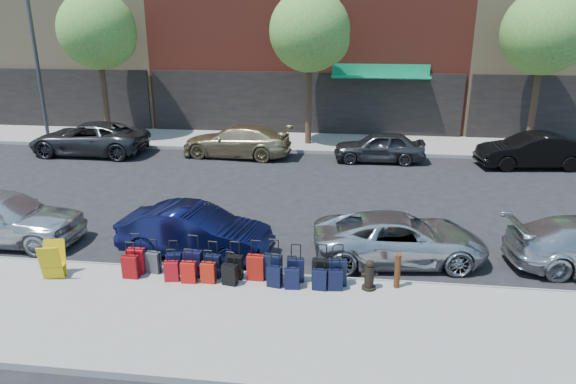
# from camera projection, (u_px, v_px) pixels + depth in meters

# --- Properties ---
(ground) EXTENTS (120.00, 120.00, 0.00)m
(ground) POSITION_uv_depth(u_px,v_px,m) (267.00, 212.00, 16.91)
(ground) COLOR black
(ground) RESTS_ON ground
(sidewalk_near) EXTENTS (60.00, 4.00, 0.15)m
(sidewalk_near) POSITION_uv_depth(u_px,v_px,m) (217.00, 319.00, 10.77)
(sidewalk_near) COLOR gray
(sidewalk_near) RESTS_ON ground
(sidewalk_far) EXTENTS (60.00, 4.00, 0.15)m
(sidewalk_far) POSITION_uv_depth(u_px,v_px,m) (299.00, 142.00, 26.28)
(sidewalk_far) COLOR gray
(sidewalk_far) RESTS_ON ground
(curb_near) EXTENTS (60.00, 0.08, 0.15)m
(curb_near) POSITION_uv_depth(u_px,v_px,m) (238.00, 274.00, 12.67)
(curb_near) COLOR gray
(curb_near) RESTS_ON ground
(curb_far) EXTENTS (60.00, 0.08, 0.15)m
(curb_far) POSITION_uv_depth(u_px,v_px,m) (295.00, 151.00, 24.38)
(curb_far) COLOR gray
(curb_far) RESTS_ON ground
(tree_left) EXTENTS (3.80, 3.80, 7.27)m
(tree_left) POSITION_uv_depth(u_px,v_px,m) (100.00, 33.00, 25.28)
(tree_left) COLOR black
(tree_left) RESTS_ON sidewalk_far
(tree_center) EXTENTS (3.80, 3.80, 7.27)m
(tree_center) POSITION_uv_depth(u_px,v_px,m) (312.00, 33.00, 24.03)
(tree_center) COLOR black
(tree_center) RESTS_ON sidewalk_far
(tree_right) EXTENTS (3.80, 3.80, 7.27)m
(tree_right) POSITION_uv_depth(u_px,v_px,m) (548.00, 34.00, 22.78)
(tree_right) COLOR black
(tree_right) RESTS_ON sidewalk_far
(streetlight) EXTENTS (2.59, 0.18, 8.00)m
(streetlight) POSITION_uv_depth(u_px,v_px,m) (39.00, 49.00, 25.21)
(streetlight) COLOR #333338
(streetlight) RESTS_ON sidewalk_far
(suitcase_front_0) EXTENTS (0.42, 0.24, 1.01)m
(suitcase_front_0) POSITION_uv_depth(u_px,v_px,m) (136.00, 261.00, 12.50)
(suitcase_front_0) COLOR #A40A14
(suitcase_front_0) RESTS_ON sidewalk_near
(suitcase_front_1) EXTENTS (0.38, 0.25, 0.86)m
(suitcase_front_1) POSITION_uv_depth(u_px,v_px,m) (153.00, 262.00, 12.53)
(suitcase_front_1) COLOR #3B3B40
(suitcase_front_1) RESTS_ON sidewalk_near
(suitcase_front_2) EXTENTS (0.38, 0.26, 0.86)m
(suitcase_front_2) POSITION_uv_depth(u_px,v_px,m) (174.00, 264.00, 12.45)
(suitcase_front_2) COLOR black
(suitcase_front_2) RESTS_ON sidewalk_near
(suitcase_front_3) EXTENTS (0.44, 0.26, 1.04)m
(suitcase_front_3) POSITION_uv_depth(u_px,v_px,m) (193.00, 263.00, 12.34)
(suitcase_front_3) COLOR black
(suitcase_front_3) RESTS_ON sidewalk_near
(suitcase_front_4) EXTENTS (0.39, 0.24, 0.91)m
(suitcase_front_4) POSITION_uv_depth(u_px,v_px,m) (213.00, 266.00, 12.30)
(suitcase_front_4) COLOR black
(suitcase_front_4) RESTS_ON sidewalk_near
(suitcase_front_5) EXTENTS (0.40, 0.24, 0.93)m
(suitcase_front_5) POSITION_uv_depth(u_px,v_px,m) (235.00, 267.00, 12.24)
(suitcase_front_5) COLOR black
(suitcase_front_5) RESTS_ON sidewalk_near
(suitcase_front_6) EXTENTS (0.41, 0.23, 0.99)m
(suitcase_front_6) POSITION_uv_depth(u_px,v_px,m) (256.00, 267.00, 12.17)
(suitcase_front_6) COLOR #9A1109
(suitcase_front_6) RESTS_ON sidewalk_near
(suitcase_front_7) EXTENTS (0.44, 0.28, 1.01)m
(suitcase_front_7) POSITION_uv_depth(u_px,v_px,m) (273.00, 267.00, 12.17)
(suitcase_front_7) COLOR black
(suitcase_front_7) RESTS_ON sidewalk_near
(suitcase_front_8) EXTENTS (0.40, 0.23, 0.94)m
(suitcase_front_8) POSITION_uv_depth(u_px,v_px,m) (296.00, 270.00, 12.08)
(suitcase_front_8) COLOR black
(suitcase_front_8) RESTS_ON sidewalk_near
(suitcase_front_9) EXTENTS (0.42, 0.25, 0.98)m
(suitcase_front_9) POSITION_uv_depth(u_px,v_px,m) (321.00, 271.00, 11.99)
(suitcase_front_9) COLOR black
(suitcase_front_9) RESTS_ON sidewalk_near
(suitcase_front_10) EXTENTS (0.44, 0.28, 1.01)m
(suitcase_front_10) POSITION_uv_depth(u_px,v_px,m) (338.00, 272.00, 11.92)
(suitcase_front_10) COLOR black
(suitcase_front_10) RESTS_ON sidewalk_near
(suitcase_back_0) EXTENTS (0.38, 0.23, 0.90)m
(suitcase_back_0) POSITION_uv_depth(u_px,v_px,m) (131.00, 267.00, 12.27)
(suitcase_back_0) COLOR maroon
(suitcase_back_0) RESTS_ON sidewalk_near
(suitcase_back_2) EXTENTS (0.36, 0.25, 0.79)m
(suitcase_back_2) POSITION_uv_depth(u_px,v_px,m) (172.00, 271.00, 12.13)
(suitcase_back_2) COLOR #9E0A12
(suitcase_back_2) RESTS_ON sidewalk_near
(suitcase_back_3) EXTENTS (0.36, 0.21, 0.83)m
(suitcase_back_3) POSITION_uv_depth(u_px,v_px,m) (189.00, 272.00, 12.05)
(suitcase_back_3) COLOR #B4120B
(suitcase_back_3) RESTS_ON sidewalk_near
(suitcase_back_4) EXTENTS (0.34, 0.20, 0.81)m
(suitcase_back_4) POSITION_uv_depth(u_px,v_px,m) (208.00, 273.00, 12.05)
(suitcase_back_4) COLOR #A7190A
(suitcase_back_4) RESTS_ON sidewalk_near
(suitcase_back_5) EXTENTS (0.37, 0.26, 0.81)m
(suitcase_back_5) POSITION_uv_depth(u_px,v_px,m) (230.00, 274.00, 11.95)
(suitcase_back_5) COLOR black
(suitcase_back_5) RESTS_ON sidewalk_near
(suitcase_back_7) EXTENTS (0.37, 0.26, 0.80)m
(suitcase_back_7) POSITION_uv_depth(u_px,v_px,m) (275.00, 276.00, 11.87)
(suitcase_back_7) COLOR black
(suitcase_back_7) RESTS_ON sidewalk_near
(suitcase_back_8) EXTENTS (0.35, 0.22, 0.80)m
(suitcase_back_8) POSITION_uv_depth(u_px,v_px,m) (292.00, 278.00, 11.78)
(suitcase_back_8) COLOR black
(suitcase_back_8) RESTS_ON sidewalk_near
(suitcase_back_9) EXTENTS (0.34, 0.22, 0.79)m
(suitcase_back_9) POSITION_uv_depth(u_px,v_px,m) (320.00, 280.00, 11.73)
(suitcase_back_9) COLOR black
(suitcase_back_9) RESTS_ON sidewalk_near
(suitcase_back_10) EXTENTS (0.35, 0.23, 0.79)m
(suitcase_back_10) POSITION_uv_depth(u_px,v_px,m) (335.00, 280.00, 11.72)
(suitcase_back_10) COLOR black
(suitcase_back_10) RESTS_ON sidewalk_near
(fire_hydrant) EXTENTS (0.37, 0.33, 0.73)m
(fire_hydrant) POSITION_uv_depth(u_px,v_px,m) (369.00, 276.00, 11.73)
(fire_hydrant) COLOR black
(fire_hydrant) RESTS_ON sidewalk_near
(bollard) EXTENTS (0.15, 0.15, 0.83)m
(bollard) POSITION_uv_depth(u_px,v_px,m) (398.00, 270.00, 11.76)
(bollard) COLOR #38190C
(bollard) RESTS_ON sidewalk_near
(display_rack) EXTENTS (0.60, 0.64, 0.89)m
(display_rack) POSITION_uv_depth(u_px,v_px,m) (53.00, 261.00, 12.22)
(display_rack) COLOR gold
(display_rack) RESTS_ON sidewalk_near
(car_near_0) EXTENTS (4.53, 1.83, 1.54)m
(car_near_0) POSITION_uv_depth(u_px,v_px,m) (2.00, 217.00, 14.44)
(car_near_0) COLOR silver
(car_near_0) RESTS_ON ground
(car_near_1) EXTENTS (4.21, 1.90, 1.34)m
(car_near_1) POSITION_uv_depth(u_px,v_px,m) (195.00, 231.00, 13.69)
(car_near_1) COLOR #0C1037
(car_near_1) RESTS_ON ground
(car_near_2) EXTENTS (4.70, 2.59, 1.25)m
(car_near_2) POSITION_uv_depth(u_px,v_px,m) (399.00, 238.00, 13.39)
(car_near_2) COLOR #B5B8BD
(car_near_2) RESTS_ON ground
(car_far_0) EXTENTS (5.44, 2.54, 1.51)m
(car_far_0) POSITION_uv_depth(u_px,v_px,m) (89.00, 138.00, 23.99)
(car_far_0) COLOR #313133
(car_far_0) RESTS_ON ground
(car_far_1) EXTENTS (5.16, 2.44, 1.45)m
(car_far_1) POSITION_uv_depth(u_px,v_px,m) (237.00, 141.00, 23.60)
(car_far_1) COLOR #9E8A61
(car_far_1) RESTS_ON ground
(car_far_2) EXTENTS (4.02, 1.70, 1.36)m
(car_far_2) POSITION_uv_depth(u_px,v_px,m) (379.00, 147.00, 22.76)
(car_far_2) COLOR #323234
(car_far_2) RESTS_ON ground
(car_far_3) EXTENTS (4.63, 2.10, 1.47)m
(car_far_3) POSITION_uv_depth(u_px,v_px,m) (532.00, 151.00, 21.79)
(car_far_3) COLOR black
(car_far_3) RESTS_ON ground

